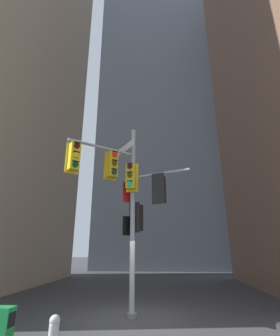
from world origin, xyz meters
TOP-DOWN VIEW (x-y plane):
  - ground at (0.00, 0.00)m, footprint 120.00×120.00m
  - building_mid_block at (0.99, 25.47)m, footprint 15.63×15.63m
  - signal_pole_assembly at (-0.20, -0.39)m, footprint 4.38×2.34m
  - fire_hydrant at (-1.34, -3.29)m, footprint 0.33×0.23m
  - newspaper_box at (-2.74, -2.98)m, footprint 0.45×0.36m

SIDE VIEW (x-z plane):
  - ground at x=0.00m, z-range 0.00..0.00m
  - fire_hydrant at x=-1.34m, z-range 0.02..0.84m
  - newspaper_box at x=-2.74m, z-range 0.00..0.89m
  - signal_pole_assembly at x=-0.20m, z-range 0.81..7.84m
  - building_mid_block at x=0.99m, z-range 0.00..54.48m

